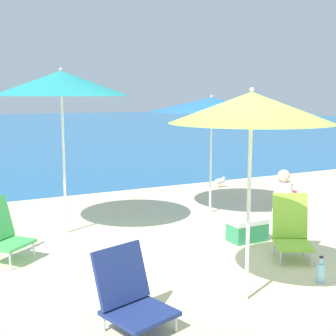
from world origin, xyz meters
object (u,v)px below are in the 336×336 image
object	(u,v)px
beach_umbrella_lime	(251,108)
seagull	(220,181)
backpack_red	(286,200)
cooler_box	(247,230)
beach_chair_navy	(130,294)
water_bottle	(321,272)
person_seated_near	(283,200)
beach_umbrella_teal	(61,83)
beach_chair_lime	(291,229)
beach_chair_green	(2,231)
beach_umbrella_blue	(212,105)

from	to	relation	value
beach_umbrella_lime	seagull	xyz separation A→B (m)	(2.83, 4.75, -1.71)
backpack_red	cooler_box	size ratio (longest dim) A/B	0.61
beach_chair_navy	water_bottle	xyz separation A→B (m)	(2.15, -0.04, -0.18)
beach_chair_navy	cooler_box	xyz separation A→B (m)	(2.33, 1.48, -0.14)
person_seated_near	beach_umbrella_lime	bearing A→B (deg)	-96.50
person_seated_near	beach_chair_navy	bearing A→B (deg)	-108.44
beach_umbrella_teal	backpack_red	distance (m)	4.27
backpack_red	water_bottle	distance (m)	3.27
beach_chair_lime	seagull	world-z (taller)	beach_chair_lime
backpack_red	person_seated_near	bearing A→B (deg)	-135.14
beach_umbrella_teal	seagull	xyz separation A→B (m)	(3.79, 1.75, -1.98)
beach_chair_green	beach_chair_navy	xyz separation A→B (m)	(0.74, -2.18, -0.07)
beach_chair_green	water_bottle	size ratio (longest dim) A/B	2.62
person_seated_near	seagull	size ratio (longest dim) A/B	3.02
person_seated_near	water_bottle	bearing A→B (deg)	-81.05
person_seated_near	seagull	xyz separation A→B (m)	(0.58, 2.65, -0.20)
beach_umbrella_teal	cooler_box	distance (m)	3.23
backpack_red	beach_chair_green	bearing A→B (deg)	-174.43
beach_umbrella_blue	beach_chair_lime	xyz separation A→B (m)	(-0.27, -2.28, -1.45)
water_bottle	beach_chair_lime	bearing A→B (deg)	70.83
beach_chair_lime	cooler_box	size ratio (longest dim) A/B	1.49
backpack_red	beach_chair_navy	bearing A→B (deg)	-146.72
person_seated_near	seagull	world-z (taller)	person_seated_near
beach_umbrella_blue	beach_umbrella_lime	world-z (taller)	beach_umbrella_lime
beach_chair_green	seagull	xyz separation A→B (m)	(4.77, 2.55, -0.23)
beach_umbrella_blue	beach_umbrella_lime	bearing A→B (deg)	-116.27
beach_chair_navy	cooler_box	bearing A→B (deg)	16.14
beach_chair_lime	person_seated_near	xyz separation A→B (m)	(1.04, 1.35, -0.01)
beach_umbrella_blue	person_seated_near	bearing A→B (deg)	-50.41
beach_chair_lime	cooler_box	world-z (taller)	beach_chair_lime
beach_chair_green	cooler_box	world-z (taller)	beach_chair_green
beach_chair_navy	beach_umbrella_lime	bearing A→B (deg)	-17.37
beach_umbrella_teal	beach_umbrella_lime	distance (m)	3.15
person_seated_near	water_bottle	distance (m)	2.49
beach_umbrella_blue	backpack_red	xyz separation A→B (m)	(1.33, -0.35, -1.65)
person_seated_near	beach_chair_green	bearing A→B (deg)	-140.83
seagull	cooler_box	bearing A→B (deg)	-117.66
beach_umbrella_blue	cooler_box	world-z (taller)	beach_umbrella_blue
beach_umbrella_lime	person_seated_near	distance (m)	3.43
beach_chair_green	backpack_red	world-z (taller)	beach_chair_green
person_seated_near	cooler_box	distance (m)	1.28
beach_umbrella_lime	water_bottle	world-z (taller)	beach_umbrella_lime
water_bottle	cooler_box	world-z (taller)	cooler_box
beach_umbrella_blue	person_seated_near	distance (m)	1.89
beach_chair_lime	beach_chair_navy	xyz separation A→B (m)	(-2.41, -0.72, -0.05)
beach_umbrella_blue	seagull	distance (m)	2.75
water_bottle	seagull	world-z (taller)	water_bottle
beach_umbrella_teal	cooler_box	xyz separation A→B (m)	(2.09, -1.49, -1.96)
backpack_red	seagull	distance (m)	2.08
beach_umbrella_blue	water_bottle	xyz separation A→B (m)	(-0.54, -3.03, -1.69)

